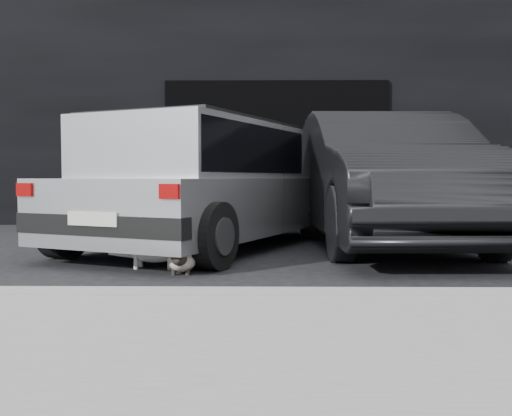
{
  "coord_description": "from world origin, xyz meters",
  "views": [
    {
      "loc": [
        0.78,
        -6.33,
        0.86
      ],
      "look_at": [
        0.7,
        -1.16,
        0.59
      ],
      "focal_mm": 40.0,
      "sensor_mm": 36.0,
      "label": 1
    }
  ],
  "objects_px": {
    "silver_hatchback": "(203,179)",
    "second_car": "(384,178)",
    "cat_siamese": "(182,261)",
    "cat_white": "(159,249)"
  },
  "relations": [
    {
      "from": "silver_hatchback",
      "to": "second_car",
      "type": "distance_m",
      "value": 2.31
    },
    {
      "from": "silver_hatchback",
      "to": "second_car",
      "type": "height_order",
      "value": "second_car"
    },
    {
      "from": "cat_siamese",
      "to": "cat_white",
      "type": "bearing_deg",
      "value": -47.9
    },
    {
      "from": "second_car",
      "to": "cat_white",
      "type": "xyz_separation_m",
      "value": [
        -2.53,
        -1.95,
        -0.67
      ]
    },
    {
      "from": "cat_siamese",
      "to": "cat_white",
      "type": "relative_size",
      "value": 0.89
    },
    {
      "from": "cat_siamese",
      "to": "cat_white",
      "type": "height_order",
      "value": "cat_white"
    },
    {
      "from": "silver_hatchback",
      "to": "cat_white",
      "type": "height_order",
      "value": "silver_hatchback"
    },
    {
      "from": "cat_siamese",
      "to": "cat_white",
      "type": "xyz_separation_m",
      "value": [
        -0.26,
        0.27,
        0.07
      ]
    },
    {
      "from": "second_car",
      "to": "cat_siamese",
      "type": "height_order",
      "value": "second_car"
    },
    {
      "from": "silver_hatchback",
      "to": "cat_siamese",
      "type": "distance_m",
      "value": 1.97
    }
  ]
}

